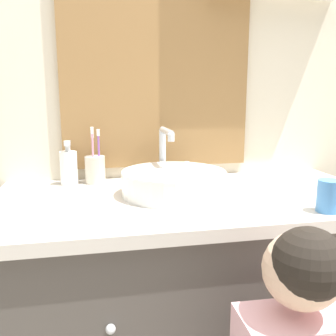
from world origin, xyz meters
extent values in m
cube|color=beige|center=(0.00, 0.63, 1.25)|extent=(3.20, 0.06, 2.50)
cube|color=#4C4742|center=(0.00, 0.30, 0.39)|extent=(1.17, 0.56, 0.79)
cube|color=beige|center=(0.00, 0.30, 0.81)|extent=(1.21, 0.60, 0.03)
sphere|color=silver|center=(-0.27, 0.01, 0.59)|extent=(0.02, 0.02, 0.02)
sphere|color=silver|center=(0.27, 0.01, 0.59)|extent=(0.02, 0.02, 0.02)
cylinder|color=white|center=(-0.05, 0.32, 0.86)|extent=(0.32, 0.32, 0.08)
cylinder|color=silver|center=(-0.05, 0.32, 0.90)|extent=(0.27, 0.27, 0.01)
cylinder|color=silver|center=(-0.05, 0.51, 0.92)|extent=(0.02, 0.02, 0.19)
cylinder|color=silver|center=(-0.05, 0.43, 1.01)|extent=(0.02, 0.15, 0.02)
cylinder|color=silver|center=(-0.05, 0.36, 1.00)|extent=(0.02, 0.02, 0.02)
sphere|color=white|center=(0.04, 0.51, 0.86)|extent=(0.06, 0.06, 0.06)
cylinder|color=beige|center=(-0.29, 0.53, 0.87)|extent=(0.07, 0.07, 0.10)
cylinder|color=#8E56B7|center=(-0.28, 0.53, 0.92)|extent=(0.01, 0.01, 0.18)
cube|color=white|center=(-0.28, 0.53, 1.00)|extent=(0.01, 0.02, 0.02)
cylinder|color=#3884DB|center=(-0.30, 0.54, 0.92)|extent=(0.01, 0.01, 0.17)
cube|color=white|center=(-0.30, 0.54, 1.00)|extent=(0.01, 0.02, 0.02)
cylinder|color=pink|center=(-0.30, 0.52, 0.93)|extent=(0.01, 0.01, 0.19)
cube|color=white|center=(-0.30, 0.52, 1.01)|extent=(0.01, 0.02, 0.02)
cylinder|color=white|center=(-0.38, 0.53, 0.88)|extent=(0.06, 0.06, 0.12)
cylinder|color=silver|center=(-0.38, 0.53, 0.95)|extent=(0.02, 0.02, 0.02)
cube|color=silver|center=(-0.38, 0.52, 0.97)|extent=(0.02, 0.03, 0.02)
sphere|color=beige|center=(0.09, -0.19, 0.80)|extent=(0.15, 0.15, 0.15)
sphere|color=black|center=(0.09, -0.21, 0.83)|extent=(0.14, 0.14, 0.14)
cylinder|color=beige|center=(0.17, 0.01, 0.64)|extent=(0.06, 0.27, 0.05)
cylinder|color=orange|center=(0.18, 0.15, 0.68)|extent=(0.01, 0.05, 0.12)
cylinder|color=#4789D1|center=(0.31, 0.07, 0.87)|extent=(0.06, 0.06, 0.09)
camera|label=1|loc=(-0.30, -0.79, 1.14)|focal=40.00mm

